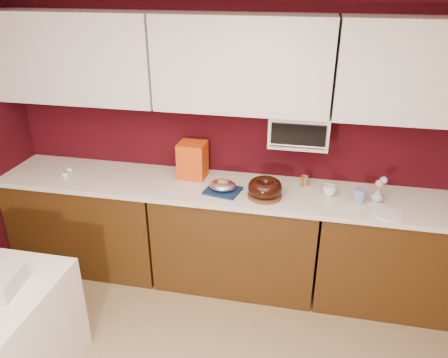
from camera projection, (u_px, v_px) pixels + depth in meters
wall_back at (244, 134)px, 3.61m from camera, size 4.00×0.02×2.50m
base_cabinet_left at (91, 221)px, 3.94m from camera, size 1.31×0.58×0.86m
base_cabinet_center at (236, 238)px, 3.69m from camera, size 1.31×0.58×0.86m
base_cabinet_right at (402, 257)px, 3.44m from camera, size 1.31×0.58×0.86m
countertop at (237, 190)px, 3.49m from camera, size 4.00×0.62×0.04m
upper_cabinet_left at (76, 58)px, 3.45m from camera, size 1.31×0.33×0.70m
upper_cabinet_center at (242, 64)px, 3.21m from camera, size 1.31×0.33×0.70m
upper_cabinet_right at (436, 72)px, 2.96m from camera, size 1.31×0.33×0.70m
toaster_oven at (299, 129)px, 3.34m from camera, size 0.45×0.30×0.25m
toaster_oven_door at (298, 136)px, 3.20m from camera, size 0.40×0.02×0.18m
toaster_oven_handle at (297, 146)px, 3.22m from camera, size 0.42×0.02×0.02m
cake_base at (265, 195)px, 3.35m from camera, size 0.33×0.33×0.02m
bundt_cake at (265, 187)px, 3.32m from camera, size 0.34×0.34×0.11m
navy_towel at (223, 191)px, 3.43m from camera, size 0.30×0.27×0.02m
foil_ham_nest at (223, 185)px, 3.41m from camera, size 0.25×0.23×0.08m
roasted_ham at (223, 183)px, 3.40m from camera, size 0.12×0.11×0.06m
pandoro_box at (193, 160)px, 3.62m from camera, size 0.23×0.21×0.30m
dark_pan at (265, 184)px, 3.51m from camera, size 0.25×0.25×0.03m
coffee_mug at (329, 190)px, 3.36m from camera, size 0.12×0.12×0.10m
blue_jar at (360, 195)px, 3.26m from camera, size 0.09×0.09×0.11m
flower_vase at (378, 195)px, 3.26m from camera, size 0.09×0.09×0.11m
flower_pink at (379, 184)px, 3.22m from camera, size 0.06×0.06×0.06m
flower_blue at (384, 180)px, 3.23m from camera, size 0.06×0.06×0.06m
china_plate at (389, 214)px, 3.10m from camera, size 0.26×0.26×0.01m
amber_bottle at (302, 182)px, 3.49m from camera, size 0.04×0.04×0.09m
paper_cup at (304, 181)px, 3.51m from camera, size 0.07×0.07×0.08m
egg_left at (65, 175)px, 3.66m from camera, size 0.06×0.06×0.04m
egg_right at (69, 170)px, 3.75m from camera, size 0.06×0.05×0.05m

